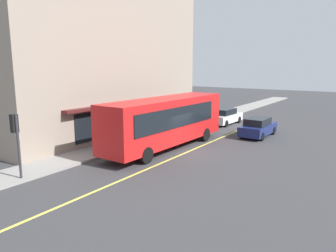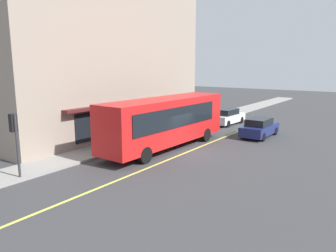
# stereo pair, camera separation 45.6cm
# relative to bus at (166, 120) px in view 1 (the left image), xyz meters

# --- Properties ---
(ground) EXTENTS (120.00, 120.00, 0.00)m
(ground) POSITION_rel_bus_xyz_m (0.03, -1.73, -1.99)
(ground) COLOR #38383A
(sidewalk) EXTENTS (80.00, 2.46, 0.15)m
(sidewalk) POSITION_rel_bus_xyz_m (0.03, 3.19, -1.91)
(sidewalk) COLOR gray
(sidewalk) RESTS_ON ground
(lane_centre_stripe) EXTENTS (36.00, 0.16, 0.01)m
(lane_centre_stripe) POSITION_rel_bus_xyz_m (0.03, -1.73, -1.98)
(lane_centre_stripe) COLOR #D8D14C
(lane_centre_stripe) RESTS_ON ground
(storefront_building) EXTENTS (19.24, 10.88, 13.31)m
(storefront_building) POSITION_rel_bus_xyz_m (1.53, 9.55, 4.66)
(storefront_building) COLOR gray
(storefront_building) RESTS_ON ground
(bus) EXTENTS (11.19, 2.81, 3.50)m
(bus) POSITION_rel_bus_xyz_m (0.00, 0.00, 0.00)
(bus) COLOR red
(bus) RESTS_ON ground
(traffic_light) EXTENTS (0.30, 0.52, 3.20)m
(traffic_light) POSITION_rel_bus_xyz_m (-9.39, 2.48, 0.55)
(traffic_light) COLOR #2D2D33
(traffic_light) RESTS_ON sidewalk
(car_white) EXTENTS (4.38, 2.02, 1.52)m
(car_white) POSITION_rel_bus_xyz_m (11.03, 0.61, -1.24)
(car_white) COLOR white
(car_white) RESTS_ON ground
(car_navy) EXTENTS (4.32, 1.91, 1.52)m
(car_navy) POSITION_rel_bus_xyz_m (7.36, -3.96, -1.24)
(car_navy) COLOR navy
(car_navy) RESTS_ON ground
(pedestrian_at_corner) EXTENTS (0.34, 0.34, 1.64)m
(pedestrian_at_corner) POSITION_rel_bus_xyz_m (0.72, 2.42, -0.86)
(pedestrian_at_corner) COLOR black
(pedestrian_at_corner) RESTS_ON sidewalk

